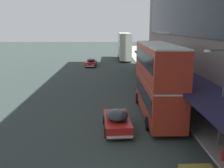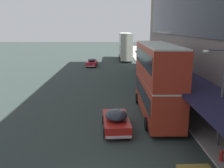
% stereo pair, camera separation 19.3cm
% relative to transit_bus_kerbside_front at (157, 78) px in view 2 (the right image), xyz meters
% --- Properties ---
extents(transit_bus_kerbside_front, '(2.75, 10.39, 6.14)m').
position_rel_transit_bus_kerbside_front_xyz_m(transit_bus_kerbside_front, '(0.00, 0.00, 0.00)').
color(transit_bus_kerbside_front, '#B0311F').
rests_on(transit_bus_kerbside_front, ground).
extents(transit_bus_kerbside_rear, '(2.86, 10.52, 6.15)m').
position_rel_transit_bus_kerbside_front_xyz_m(transit_bus_kerbside_rear, '(-0.36, 37.23, 0.01)').
color(transit_bus_kerbside_rear, beige).
rests_on(transit_bus_kerbside_rear, ground).
extents(sedan_second_near, '(2.05, 4.71, 1.51)m').
position_rel_transit_bus_kerbside_front_xyz_m(sedan_second_near, '(-7.46, 27.68, -2.56)').
color(sedan_second_near, '#B2161C').
rests_on(sedan_second_near, ground).
extents(sedan_second_mid, '(2.15, 4.40, 1.58)m').
position_rel_transit_bus_kerbside_front_xyz_m(sedan_second_mid, '(-3.52, -3.25, -2.54)').
color(sedan_second_mid, '#B41F18').
rests_on(sedan_second_mid, ground).
extents(street_lamp, '(1.50, 0.28, 6.13)m').
position_rel_transit_bus_kerbside_front_xyz_m(street_lamp, '(2.68, -5.99, 0.46)').
color(street_lamp, '#4C4C51').
rests_on(street_lamp, sidewalk_kerb).
extents(fire_hydrant, '(0.20, 0.40, 0.70)m').
position_rel_transit_bus_kerbside_front_xyz_m(fire_hydrant, '(2.25, -7.96, -2.82)').
color(fire_hydrant, red).
rests_on(fire_hydrant, sidewalk_kerb).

